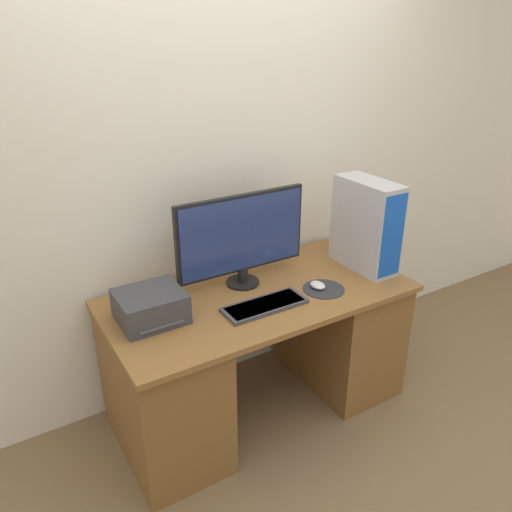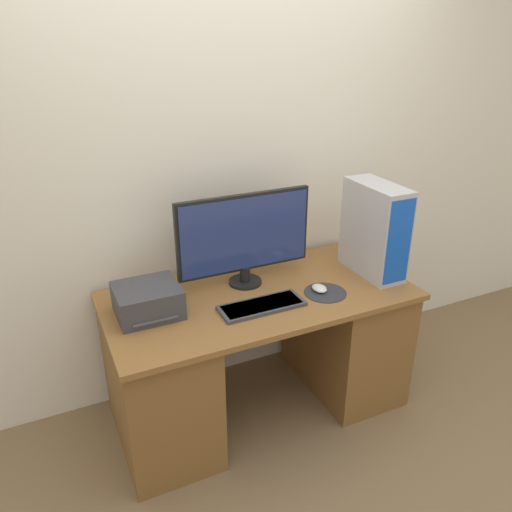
# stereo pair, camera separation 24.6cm
# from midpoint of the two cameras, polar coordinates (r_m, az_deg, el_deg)

# --- Properties ---
(ground_plane) EXTENTS (12.00, 12.00, 0.00)m
(ground_plane) POSITION_cam_midpoint_polar(r_m,az_deg,el_deg) (2.76, 2.11, -21.26)
(ground_plane) COLOR brown
(wall_back) EXTENTS (6.40, 0.05, 2.70)m
(wall_back) POSITION_cam_midpoint_polar(r_m,az_deg,el_deg) (2.72, -7.20, 11.06)
(wall_back) COLOR silver
(wall_back) RESTS_ON ground_plane
(desk) EXTENTS (1.58, 0.77, 0.74)m
(desk) POSITION_cam_midpoint_polar(r_m,az_deg,el_deg) (2.76, -2.23, -10.79)
(desk) COLOR brown
(desk) RESTS_ON ground_plane
(monitor) EXTENTS (0.73, 0.18, 0.49)m
(monitor) POSITION_cam_midpoint_polar(r_m,az_deg,el_deg) (2.55, -4.38, 2.20)
(monitor) COLOR black
(monitor) RESTS_ON desk
(keyboard) EXTENTS (0.42, 0.16, 0.02)m
(keyboard) POSITION_cam_midpoint_polar(r_m,az_deg,el_deg) (2.44, -1.90, -5.72)
(keyboard) COLOR #3D3D42
(keyboard) RESTS_ON desk
(mousepad) EXTENTS (0.22, 0.22, 0.00)m
(mousepad) POSITION_cam_midpoint_polar(r_m,az_deg,el_deg) (2.61, 5.07, -3.85)
(mousepad) COLOR #2D2D33
(mousepad) RESTS_ON desk
(mouse) EXTENTS (0.07, 0.09, 0.03)m
(mouse) POSITION_cam_midpoint_polar(r_m,az_deg,el_deg) (2.61, 4.40, -3.40)
(mouse) COLOR silver
(mouse) RESTS_ON mousepad
(computer_tower) EXTENTS (0.17, 0.40, 0.51)m
(computer_tower) POSITION_cam_midpoint_polar(r_m,az_deg,el_deg) (2.79, 10.07, 3.44)
(computer_tower) COLOR #B2B2B7
(computer_tower) RESTS_ON desk
(printer) EXTENTS (0.30, 0.27, 0.14)m
(printer) POSITION_cam_midpoint_polar(r_m,az_deg,el_deg) (2.39, -14.89, -5.69)
(printer) COLOR #38383D
(printer) RESTS_ON desk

